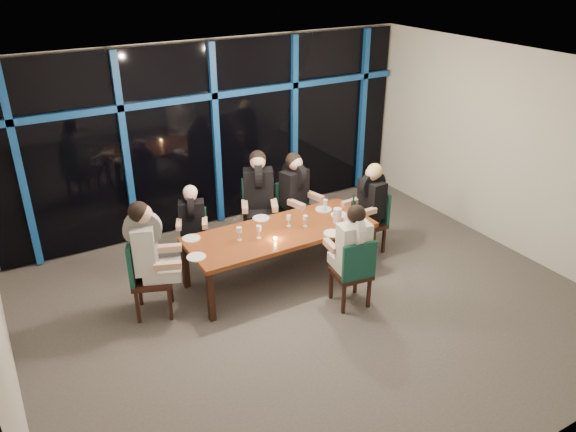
{
  "coord_description": "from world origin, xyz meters",
  "views": [
    {
      "loc": [
        -3.32,
        -5.13,
        4.26
      ],
      "look_at": [
        0.0,
        0.6,
        1.05
      ],
      "focal_mm": 35.0,
      "sensor_mm": 36.0,
      "label": 1
    }
  ],
  "objects_px": {
    "diner_near_mid": "(353,240)",
    "wine_bottle": "(353,208)",
    "dining_table": "(281,235)",
    "diner_end_right": "(370,196)",
    "chair_far_right": "(292,208)",
    "water_pitcher": "(337,215)",
    "diner_far_left": "(192,216)",
    "diner_end_left": "(148,243)",
    "chair_far_mid": "(259,209)",
    "chair_end_left": "(144,273)",
    "chair_far_left": "(194,235)",
    "chair_end_right": "(373,218)",
    "diner_far_mid": "(258,187)",
    "diner_far_right": "(296,186)",
    "chair_near_mid": "(354,270)"
  },
  "relations": [
    {
      "from": "chair_end_right",
      "to": "diner_end_left",
      "type": "xyz_separation_m",
      "value": [
        -3.4,
        0.07,
        0.47
      ]
    },
    {
      "from": "chair_far_left",
      "to": "chair_end_left",
      "type": "height_order",
      "value": "chair_end_left"
    },
    {
      "from": "chair_far_mid",
      "to": "chair_end_right",
      "type": "relative_size",
      "value": 1.1
    },
    {
      "from": "chair_far_mid",
      "to": "diner_far_left",
      "type": "relative_size",
      "value": 1.26
    },
    {
      "from": "dining_table",
      "to": "diner_far_mid",
      "type": "height_order",
      "value": "diner_far_mid"
    },
    {
      "from": "chair_far_mid",
      "to": "water_pitcher",
      "type": "relative_size",
      "value": 5.01
    },
    {
      "from": "dining_table",
      "to": "water_pitcher",
      "type": "height_order",
      "value": "water_pitcher"
    },
    {
      "from": "chair_far_right",
      "to": "water_pitcher",
      "type": "xyz_separation_m",
      "value": [
        0.11,
        -1.06,
        0.29
      ]
    },
    {
      "from": "diner_near_mid",
      "to": "wine_bottle",
      "type": "distance_m",
      "value": 1.09
    },
    {
      "from": "chair_near_mid",
      "to": "wine_bottle",
      "type": "bearing_deg",
      "value": -116.3
    },
    {
      "from": "chair_far_mid",
      "to": "diner_far_right",
      "type": "height_order",
      "value": "diner_far_right"
    },
    {
      "from": "chair_far_mid",
      "to": "chair_far_right",
      "type": "xyz_separation_m",
      "value": [
        0.49,
        -0.17,
        -0.03
      ]
    },
    {
      "from": "diner_end_right",
      "to": "water_pitcher",
      "type": "distance_m",
      "value": 0.74
    },
    {
      "from": "chair_far_mid",
      "to": "diner_far_mid",
      "type": "xyz_separation_m",
      "value": [
        -0.04,
        -0.08,
        0.42
      ]
    },
    {
      "from": "chair_end_right",
      "to": "diner_near_mid",
      "type": "xyz_separation_m",
      "value": [
        -1.13,
        -1.01,
        0.4
      ]
    },
    {
      "from": "chair_end_left",
      "to": "diner_end_right",
      "type": "relative_size",
      "value": 1.13
    },
    {
      "from": "diner_far_left",
      "to": "diner_far_right",
      "type": "relative_size",
      "value": 0.85
    },
    {
      "from": "diner_far_mid",
      "to": "diner_far_right",
      "type": "height_order",
      "value": "diner_far_mid"
    },
    {
      "from": "chair_near_mid",
      "to": "water_pitcher",
      "type": "xyz_separation_m",
      "value": [
        0.35,
        0.9,
        0.31
      ]
    },
    {
      "from": "chair_far_mid",
      "to": "chair_near_mid",
      "type": "distance_m",
      "value": 2.14
    },
    {
      "from": "chair_far_mid",
      "to": "diner_near_mid",
      "type": "distance_m",
      "value": 2.09
    },
    {
      "from": "diner_far_mid",
      "to": "diner_end_left",
      "type": "relative_size",
      "value": 1.0
    },
    {
      "from": "chair_far_right",
      "to": "diner_far_right",
      "type": "xyz_separation_m",
      "value": [
        0.02,
        -0.08,
        0.4
      ]
    },
    {
      "from": "chair_end_right",
      "to": "diner_far_right",
      "type": "xyz_separation_m",
      "value": [
        -0.88,
        0.79,
        0.42
      ]
    },
    {
      "from": "diner_far_left",
      "to": "diner_far_mid",
      "type": "xyz_separation_m",
      "value": [
        1.1,
        0.07,
        0.18
      ]
    },
    {
      "from": "chair_end_left",
      "to": "diner_end_left",
      "type": "bearing_deg",
      "value": -90.0
    },
    {
      "from": "diner_far_mid",
      "to": "chair_far_left",
      "type": "bearing_deg",
      "value": -155.69
    },
    {
      "from": "chair_end_left",
      "to": "water_pitcher",
      "type": "distance_m",
      "value": 2.72
    },
    {
      "from": "chair_far_left",
      "to": "chair_end_left",
      "type": "relative_size",
      "value": 0.81
    },
    {
      "from": "diner_end_right",
      "to": "chair_end_right",
      "type": "bearing_deg",
      "value": 90.0
    },
    {
      "from": "chair_far_right",
      "to": "chair_end_left",
      "type": "xyz_separation_m",
      "value": [
        -2.58,
        -0.77,
        0.03
      ]
    },
    {
      "from": "water_pitcher",
      "to": "chair_far_left",
      "type": "bearing_deg",
      "value": 130.22
    },
    {
      "from": "diner_far_left",
      "to": "diner_end_right",
      "type": "relative_size",
      "value": 0.89
    },
    {
      "from": "chair_far_left",
      "to": "diner_end_right",
      "type": "xyz_separation_m",
      "value": [
        2.42,
        -0.95,
        0.44
      ]
    },
    {
      "from": "chair_end_left",
      "to": "diner_far_right",
      "type": "relative_size",
      "value": 1.08
    },
    {
      "from": "diner_end_left",
      "to": "diner_end_right",
      "type": "xyz_separation_m",
      "value": [
        3.32,
        -0.07,
        -0.09
      ]
    },
    {
      "from": "chair_far_right",
      "to": "diner_far_mid",
      "type": "height_order",
      "value": "diner_far_mid"
    },
    {
      "from": "chair_far_left",
      "to": "chair_end_left",
      "type": "bearing_deg",
      "value": -116.57
    },
    {
      "from": "diner_far_left",
      "to": "diner_end_left",
      "type": "xyz_separation_m",
      "value": [
        -0.87,
        -0.81,
        0.19
      ]
    },
    {
      "from": "chair_near_mid",
      "to": "wine_bottle",
      "type": "xyz_separation_m",
      "value": [
        0.66,
        0.96,
        0.32
      ]
    },
    {
      "from": "dining_table",
      "to": "chair_near_mid",
      "type": "xyz_separation_m",
      "value": [
        0.46,
        -1.08,
        -0.14
      ]
    },
    {
      "from": "diner_end_right",
      "to": "wine_bottle",
      "type": "height_order",
      "value": "diner_end_right"
    },
    {
      "from": "chair_far_mid",
      "to": "dining_table",
      "type": "bearing_deg",
      "value": -76.85
    },
    {
      "from": "diner_far_mid",
      "to": "water_pitcher",
      "type": "relative_size",
      "value": 4.88
    },
    {
      "from": "chair_far_left",
      "to": "wine_bottle",
      "type": "xyz_separation_m",
      "value": [
        2.02,
        -1.09,
        0.39
      ]
    },
    {
      "from": "dining_table",
      "to": "diner_far_right",
      "type": "xyz_separation_m",
      "value": [
        0.72,
        0.8,
        0.28
      ]
    },
    {
      "from": "dining_table",
      "to": "diner_end_right",
      "type": "distance_m",
      "value": 1.54
    },
    {
      "from": "dining_table",
      "to": "diner_near_mid",
      "type": "relative_size",
      "value": 2.73
    },
    {
      "from": "dining_table",
      "to": "diner_near_mid",
      "type": "height_order",
      "value": "diner_near_mid"
    },
    {
      "from": "chair_far_left",
      "to": "wine_bottle",
      "type": "relative_size",
      "value": 2.73
    }
  ]
}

